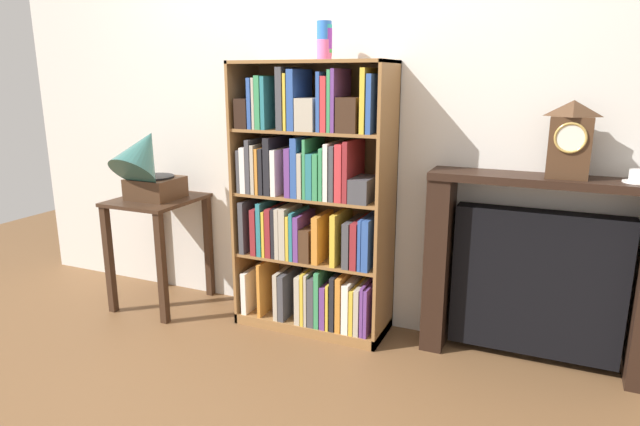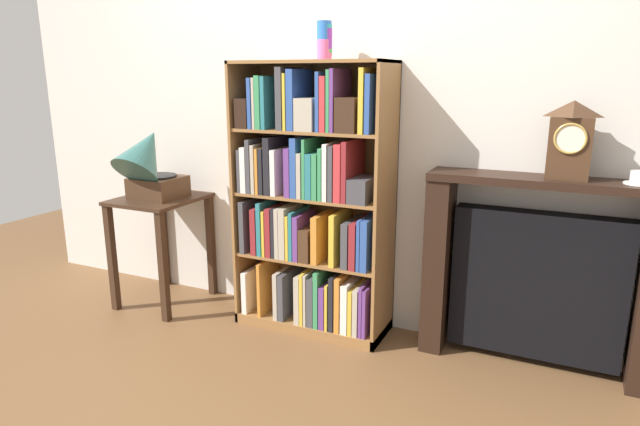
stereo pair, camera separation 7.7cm
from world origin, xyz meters
TOP-DOWN VIEW (x-y plane):
  - ground_plane at (0.00, 0.00)m, footprint 7.78×6.40m
  - wall_back at (0.09, 0.34)m, footprint 4.78×0.08m
  - bookshelf at (0.00, 0.11)m, footprint 0.90×0.35m
  - cup_stack at (0.06, 0.14)m, footprint 0.08×0.08m
  - side_table_left at (-1.05, 0.03)m, footprint 0.48×0.55m
  - gramophone at (-1.05, -0.04)m, footprint 0.30×0.45m
  - fireplace_mantel at (1.23, 0.20)m, footprint 1.12×0.24m
  - mantel_clock at (1.31, 0.18)m, footprint 0.19×0.14m
  - teacup_with_saucer at (1.62, 0.18)m, footprint 0.13×0.13m

SIDE VIEW (x-z plane):
  - ground_plane at x=0.00m, z-range -0.02..0.00m
  - fireplace_mantel at x=1.23m, z-range -0.01..0.99m
  - side_table_left at x=-1.05m, z-range 0.17..0.89m
  - bookshelf at x=0.00m, z-range -0.05..1.51m
  - gramophone at x=-1.05m, z-range 0.69..1.21m
  - teacup_with_saucer at x=1.62m, z-range 0.99..1.05m
  - mantel_clock at x=1.31m, z-range 1.00..1.37m
  - wall_back at x=0.09m, z-range 0.00..2.60m
  - cup_stack at x=0.06m, z-range 1.56..1.76m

